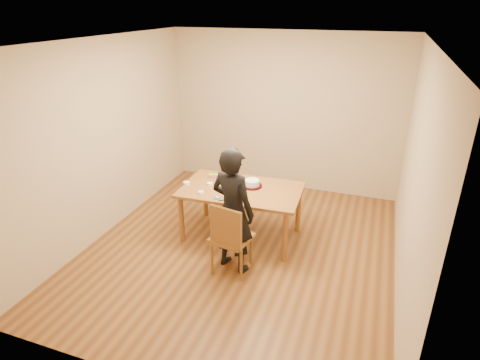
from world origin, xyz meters
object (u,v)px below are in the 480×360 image
(cake_plate, at_px, (252,186))
(person, at_px, (233,211))
(dining_chair, at_px, (232,238))
(cake, at_px, (252,183))
(dining_table, at_px, (241,190))

(cake_plate, bearing_deg, person, -87.80)
(dining_chair, relative_size, cake, 2.15)
(cake_plate, relative_size, cake, 1.36)
(cake_plate, xyz_separation_m, person, (0.03, -0.85, 0.04))
(person, bearing_deg, dining_table, -62.12)
(cake_plate, distance_m, cake, 0.04)
(dining_chair, distance_m, cake, 0.96)
(person, bearing_deg, cake, -71.53)
(dining_table, distance_m, dining_chair, 0.84)
(dining_table, height_order, cake_plate, cake_plate)
(cake_plate, bearing_deg, dining_table, -135.29)
(dining_table, bearing_deg, dining_chair, -81.54)
(dining_table, distance_m, cake, 0.18)
(cake_plate, height_order, cake, cake)
(dining_chair, relative_size, cake_plate, 1.58)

